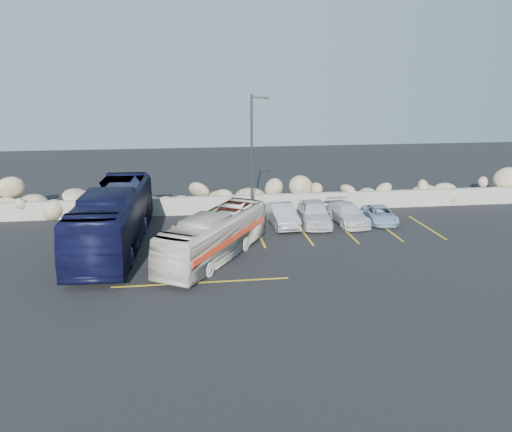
{
  "coord_description": "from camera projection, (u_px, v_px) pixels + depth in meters",
  "views": [
    {
      "loc": [
        -1.37,
        -20.88,
        9.01
      ],
      "look_at": [
        2.02,
        4.0,
        1.97
      ],
      "focal_mm": 35.0,
      "sensor_mm": 36.0,
      "label": 1
    }
  ],
  "objects": [
    {
      "name": "car_b",
      "position": [
        282.0,
        215.0,
        31.0
      ],
      "size": [
        1.62,
        4.19,
        1.36
      ],
      "primitive_type": "imported",
      "rotation": [
        0.0,
        0.0,
        0.04
      ],
      "color": "#A1A2A6",
      "rests_on": "ground"
    },
    {
      "name": "parking_lines",
      "position": [
        298.0,
        240.0,
        28.44
      ],
      "size": [
        18.16,
        9.36,
        0.01
      ],
      "color": "gold",
      "rests_on": "ground"
    },
    {
      "name": "riprap_pile",
      "position": [
        210.0,
        191.0,
        34.77
      ],
      "size": [
        54.0,
        2.8,
        2.6
      ],
      "primitive_type": null,
      "color": "#8C7A5B",
      "rests_on": "ground"
    },
    {
      "name": "car_a",
      "position": [
        314.0,
        213.0,
        31.22
      ],
      "size": [
        2.24,
        4.67,
        1.54
      ],
      "primitive_type": "imported",
      "rotation": [
        0.0,
        0.0,
        -0.1
      ],
      "color": "silver",
      "rests_on": "ground"
    },
    {
      "name": "vintage_bus",
      "position": [
        215.0,
        236.0,
        25.26
      ],
      "size": [
        6.26,
        8.46,
        2.42
      ],
      "primitive_type": "imported",
      "rotation": [
        0.0,
        0.0,
        -0.55
      ],
      "color": "silver",
      "rests_on": "ground"
    },
    {
      "name": "car_c",
      "position": [
        348.0,
        214.0,
        31.59
      ],
      "size": [
        2.04,
        4.43,
        1.25
      ],
      "primitive_type": "imported",
      "rotation": [
        0.0,
        0.0,
        0.07
      ],
      "color": "silver",
      "rests_on": "ground"
    },
    {
      "name": "ground",
      "position": [
        224.0,
        283.0,
        22.53
      ],
      "size": [
        90.0,
        90.0,
        0.0
      ],
      "primitive_type": "plane",
      "color": "black",
      "rests_on": "ground"
    },
    {
      "name": "car_d",
      "position": [
        380.0,
        215.0,
        31.83
      ],
      "size": [
        1.99,
        3.78,
        1.01
      ],
      "primitive_type": "imported",
      "rotation": [
        0.0,
        0.0,
        -0.09
      ],
      "color": "#90ACCD",
      "rests_on": "ground"
    },
    {
      "name": "tour_coach",
      "position": [
        114.0,
        218.0,
        26.85
      ],
      "size": [
        3.33,
        12.01,
        3.31
      ],
      "primitive_type": "imported",
      "rotation": [
        0.0,
        0.0,
        -0.05
      ],
      "color": "black",
      "rests_on": "ground"
    },
    {
      "name": "seawall",
      "position": [
        211.0,
        205.0,
        33.81
      ],
      "size": [
        60.0,
        0.4,
        1.2
      ],
      "primitive_type": "cube",
      "color": "gray",
      "rests_on": "ground"
    },
    {
      "name": "lamppost",
      "position": [
        253.0,
        156.0,
        30.76
      ],
      "size": [
        1.14,
        0.18,
        8.0
      ],
      "color": "#2D2A28",
      "rests_on": "ground"
    }
  ]
}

